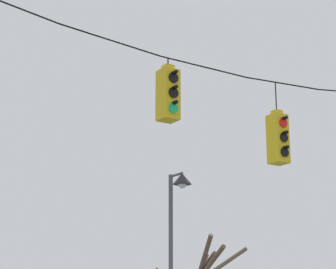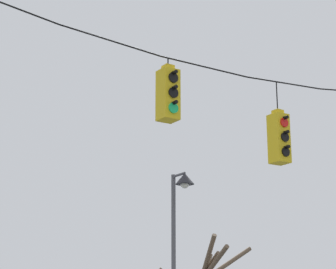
% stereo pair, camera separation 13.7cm
% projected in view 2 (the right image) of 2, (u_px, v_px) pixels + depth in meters
% --- Properties ---
extents(span_wire, '(14.57, 0.03, 0.85)m').
position_uv_depth(span_wire, '(206.00, 54.00, 12.92)').
color(span_wire, black).
extents(traffic_light_near_left_pole, '(0.34, 0.46, 1.23)m').
position_uv_depth(traffic_light_near_left_pole, '(168.00, 94.00, 12.19)').
color(traffic_light_near_left_pole, yellow).
extents(traffic_light_over_intersection, '(0.34, 0.46, 1.75)m').
position_uv_depth(traffic_light_over_intersection, '(279.00, 138.00, 13.48)').
color(traffic_light_over_intersection, yellow).
extents(street_lamp, '(0.51, 0.88, 5.26)m').
position_uv_depth(street_lamp, '(180.00, 219.00, 17.68)').
color(street_lamp, '#515156').
rests_on(street_lamp, ground_plane).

